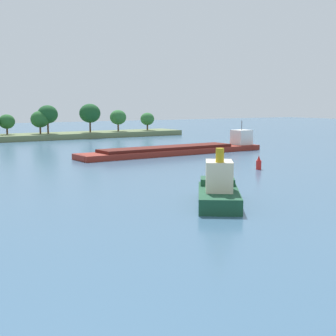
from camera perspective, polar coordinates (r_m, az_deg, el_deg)
name	(u,v)px	position (r m, az deg, el deg)	size (l,w,h in m)	color
treeline_island	(74,128)	(125.76, -11.02, 4.66)	(57.73, 10.71, 8.66)	#66754C
cargo_barge	(179,149)	(84.92, 1.36, 2.23)	(36.18, 6.64, 5.52)	maroon
tugboat	(219,190)	(42.60, 5.98, -2.56)	(8.09, 9.23, 5.12)	#19472D
channel_buoy_red	(259,163)	(65.97, 10.63, 0.53)	(0.70, 0.70, 1.90)	red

